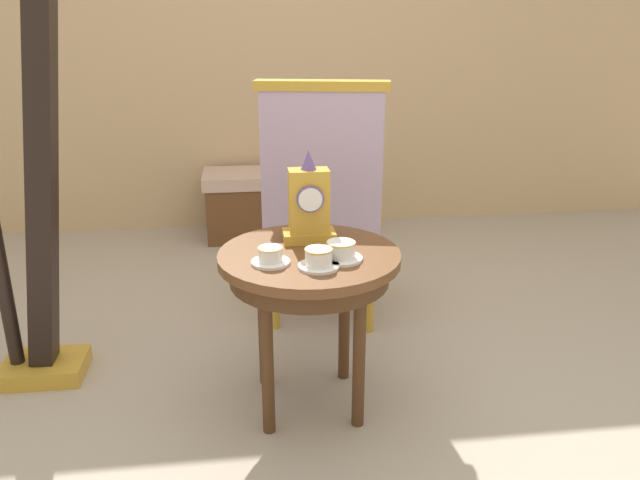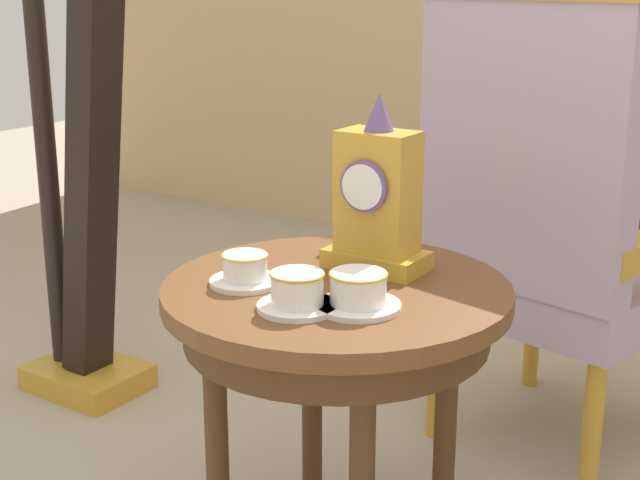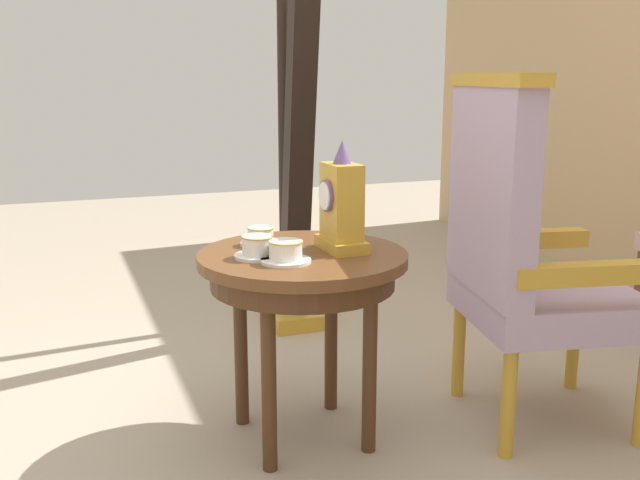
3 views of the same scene
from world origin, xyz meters
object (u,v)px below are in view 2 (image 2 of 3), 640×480
object	(u,v)px
armchair	(548,222)
window_bench	(621,238)
teacup_center	(358,292)
teacup_right	(297,292)
mantel_clock	(377,200)
harp	(79,144)
side_table	(334,324)
teacup_left	(245,271)

from	to	relation	value
armchair	window_bench	xyz separation A→B (m)	(-0.17, 1.27, -0.37)
teacup_center	teacup_right	bearing A→B (deg)	-144.17
mantel_clock	armchair	xyz separation A→B (m)	(0.13, 0.57, -0.15)
harp	window_bench	distance (m)	1.99
side_table	harp	bearing A→B (deg)	162.57
side_table	window_bench	size ratio (longest dim) A/B	0.70
side_table	harp	xyz separation A→B (m)	(-1.02, 0.32, 0.19)
teacup_right	window_bench	distance (m)	2.15
teacup_left	harp	distance (m)	0.98
teacup_right	harp	xyz separation A→B (m)	(-1.04, 0.46, 0.08)
teacup_left	teacup_center	distance (m)	0.24
mantel_clock	harp	bearing A→B (deg)	169.13
mantel_clock	window_bench	size ratio (longest dim) A/B	0.37
harp	window_bench	xyz separation A→B (m)	(1.00, 1.65, -0.49)
teacup_right	mantel_clock	size ratio (longest dim) A/B	0.41
harp	window_bench	size ratio (longest dim) A/B	1.95
side_table	teacup_right	size ratio (longest dim) A/B	4.66
side_table	window_bench	distance (m)	1.99
side_table	mantel_clock	distance (m)	0.25
side_table	mantel_clock	xyz separation A→B (m)	(0.02, 0.12, 0.21)
teacup_right	armchair	xyz separation A→B (m)	(0.13, 0.84, -0.05)
teacup_right	window_bench	size ratio (longest dim) A/B	0.15
teacup_left	window_bench	world-z (taller)	teacup_left
teacup_left	armchair	size ratio (longest dim) A/B	0.11
side_table	mantel_clock	bearing A→B (deg)	82.13
side_table	harp	size ratio (longest dim) A/B	0.36
teacup_center	harp	xyz separation A→B (m)	(-1.12, 0.40, 0.08)
mantel_clock	armchair	world-z (taller)	armchair
teacup_center	mantel_clock	bearing A→B (deg)	112.61
armchair	harp	size ratio (longest dim) A/B	0.64
side_table	armchair	world-z (taller)	armchair
teacup_left	harp	xyz separation A→B (m)	(-0.88, 0.41, 0.08)
teacup_left	teacup_right	xyz separation A→B (m)	(0.15, -0.05, 0.00)
side_table	teacup_center	size ratio (longest dim) A/B	4.36
side_table	window_bench	bearing A→B (deg)	90.60
teacup_right	window_bench	xyz separation A→B (m)	(-0.04, 2.11, -0.42)
mantel_clock	side_table	bearing A→B (deg)	-97.87
mantel_clock	window_bench	bearing A→B (deg)	91.16
teacup_right	window_bench	world-z (taller)	teacup_right
mantel_clock	window_bench	xyz separation A→B (m)	(-0.04, 1.85, -0.52)
side_table	teacup_right	xyz separation A→B (m)	(0.02, -0.15, 0.11)
mantel_clock	harp	world-z (taller)	harp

